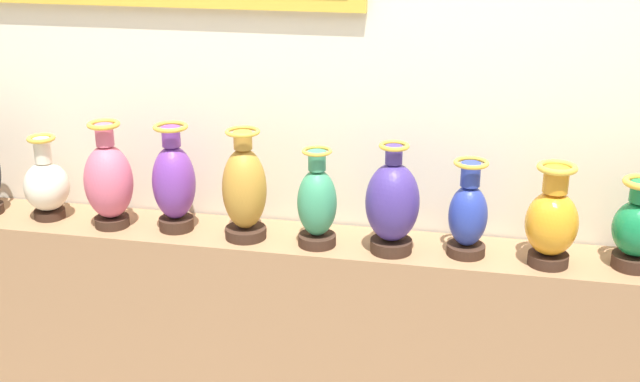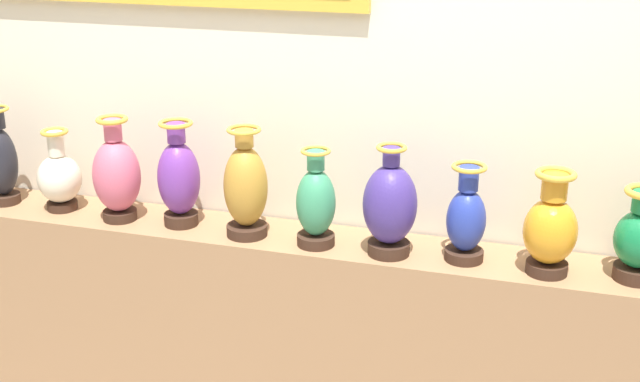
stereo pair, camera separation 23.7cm
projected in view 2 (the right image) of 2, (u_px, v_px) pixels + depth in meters
name	position (u px, v px, depth m)	size (l,w,h in m)	color
display_shelf	(320.00, 356.00, 3.09)	(3.46, 0.30, 0.94)	#99704C
back_wall	(334.00, 69.00, 2.93)	(5.92, 0.14, 2.97)	beige
vase_onyx	(0.00, 160.00, 3.21)	(0.13, 0.13, 0.38)	#382319
vase_ivory	(59.00, 177.00, 3.16)	(0.16, 0.16, 0.31)	#382319
vase_rose	(117.00, 175.00, 3.05)	(0.17, 0.17, 0.39)	#382319
vase_violet	(179.00, 179.00, 3.00)	(0.15, 0.15, 0.39)	#382319
vase_ochre	(246.00, 188.00, 2.91)	(0.15, 0.15, 0.39)	#382319
vase_jade	(317.00, 204.00, 2.84)	(0.13, 0.13, 0.34)	#382319
vase_indigo	(390.00, 206.00, 2.76)	(0.18, 0.18, 0.38)	#382319
vase_cobalt	(466.00, 220.00, 2.72)	(0.13, 0.13, 0.33)	#382319
vase_amber	(550.00, 229.00, 2.62)	(0.17, 0.17, 0.34)	#382319
vase_emerald	(640.00, 239.00, 2.59)	(0.16, 0.16, 0.30)	#382319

